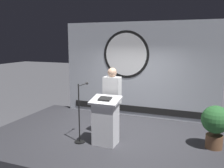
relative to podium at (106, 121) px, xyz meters
name	(u,v)px	position (x,y,z in m)	size (l,w,h in m)	color
ground_plane	(117,148)	(0.10, 0.48, -0.84)	(40.00, 40.00, 0.00)	#4C4C51
stage_platform	(117,142)	(0.10, 0.48, -0.69)	(6.40, 4.00, 0.30)	#333338
banner_display	(138,70)	(0.08, 2.33, 0.91)	(4.80, 0.12, 2.88)	#B2B7C1
podium	(106,121)	(0.00, 0.00, 0.00)	(0.64, 0.50, 1.10)	silver
speaker_person	(112,102)	(-0.03, 0.48, 0.33)	(0.40, 0.26, 1.69)	black
microphone_stand	(81,122)	(-0.59, -0.09, -0.05)	(0.24, 0.57, 1.37)	black
potted_plant	(215,123)	(2.30, 0.66, 0.04)	(0.60, 0.60, 0.95)	brown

